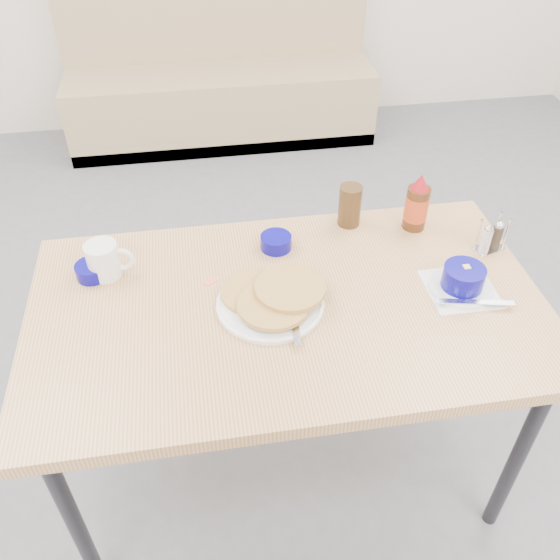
{
  "coord_description": "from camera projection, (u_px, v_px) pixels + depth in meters",
  "views": [
    {
      "loc": [
        -0.21,
        -0.9,
        1.86
      ],
      "look_at": [
        -0.02,
        0.28,
        0.82
      ],
      "focal_mm": 38.0,
      "sensor_mm": 36.0,
      "label": 1
    }
  ],
  "objects": [
    {
      "name": "dining_table",
      "position": [
        288.0,
        320.0,
        1.65
      ],
      "size": [
        1.4,
        0.8,
        0.76
      ],
      "color": "tan",
      "rests_on": "ground"
    },
    {
      "name": "sugar_wrapper",
      "position": [
        210.0,
        281.0,
        1.67
      ],
      "size": [
        0.05,
        0.04,
        0.0
      ],
      "primitive_type": "cube",
      "rotation": [
        0.0,
        0.0,
        0.61
      ],
      "color": "#E86D4D",
      "rests_on": "dining_table"
    },
    {
      "name": "condiment_caddy",
      "position": [
        491.0,
        239.0,
        1.76
      ],
      "size": [
        0.1,
        0.08,
        0.11
      ],
      "rotation": [
        0.0,
        0.0,
        0.33
      ],
      "color": "silver",
      "rests_on": "dining_table"
    },
    {
      "name": "coffee_mug",
      "position": [
        105.0,
        260.0,
        1.66
      ],
      "size": [
        0.14,
        0.09,
        0.1
      ],
      "rotation": [
        0.0,
        0.0,
        -0.12
      ],
      "color": "white",
      "rests_on": "dining_table"
    },
    {
      "name": "grits_setting",
      "position": [
        463.0,
        281.0,
        1.63
      ],
      "size": [
        0.21,
        0.2,
        0.08
      ],
      "rotation": [
        0.0,
        0.0,
        0.0
      ],
      "color": "white",
      "rests_on": "dining_table"
    },
    {
      "name": "creamer_bowl",
      "position": [
        92.0,
        271.0,
        1.68
      ],
      "size": [
        0.09,
        0.09,
        0.04
      ],
      "rotation": [
        0.0,
        0.0,
        -0.37
      ],
      "color": "#08057B",
      "rests_on": "dining_table"
    },
    {
      "name": "butter_bowl",
      "position": [
        276.0,
        242.0,
        1.78
      ],
      "size": [
        0.09,
        0.09,
        0.04
      ],
      "rotation": [
        0.0,
        0.0,
        -0.15
      ],
      "color": "#08057B",
      "rests_on": "dining_table"
    },
    {
      "name": "booth_bench",
      "position": [
        220.0,
        82.0,
        3.76
      ],
      "size": [
        1.9,
        0.56,
        1.22
      ],
      "color": "tan",
      "rests_on": "ground"
    },
    {
      "name": "ground",
      "position": [
        299.0,
        527.0,
        1.92
      ],
      "size": [
        6.0,
        6.0,
        0.0
      ],
      "primitive_type": "plane",
      "color": "slate",
      "rests_on": "ground"
    },
    {
      "name": "pancake_plate",
      "position": [
        272.0,
        299.0,
        1.59
      ],
      "size": [
        0.3,
        0.32,
        0.05
      ],
      "rotation": [
        0.0,
        0.0,
        -0.4
      ],
      "color": "white",
      "rests_on": "dining_table"
    },
    {
      "name": "amber_tumbler",
      "position": [
        350.0,
        206.0,
        1.85
      ],
      "size": [
        0.08,
        0.08,
        0.13
      ],
      "primitive_type": "cylinder",
      "rotation": [
        0.0,
        0.0,
        -0.06
      ],
      "color": "#3E2913",
      "rests_on": "dining_table"
    },
    {
      "name": "syrup_bottle",
      "position": [
        417.0,
        205.0,
        1.82
      ],
      "size": [
        0.07,
        0.07,
        0.19
      ],
      "rotation": [
        0.0,
        0.0,
        -0.03
      ],
      "color": "#47230F",
      "rests_on": "dining_table"
    }
  ]
}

